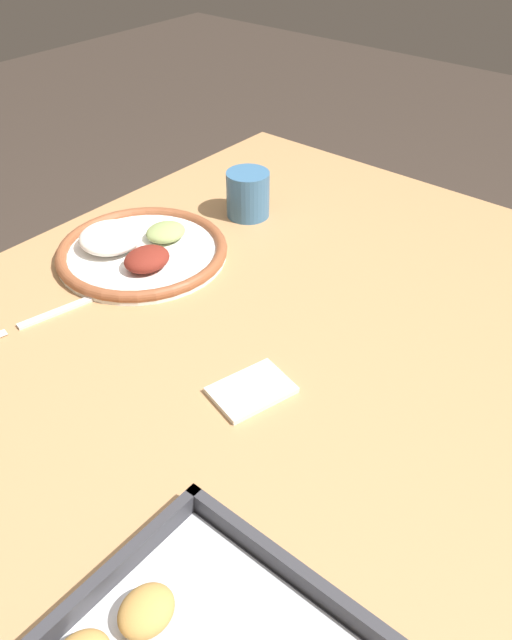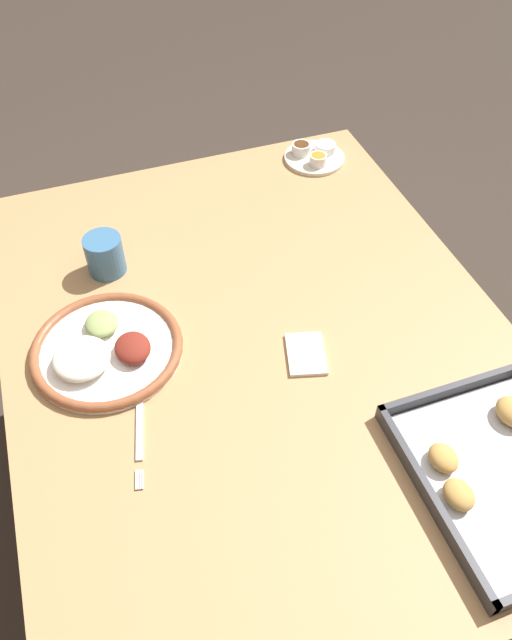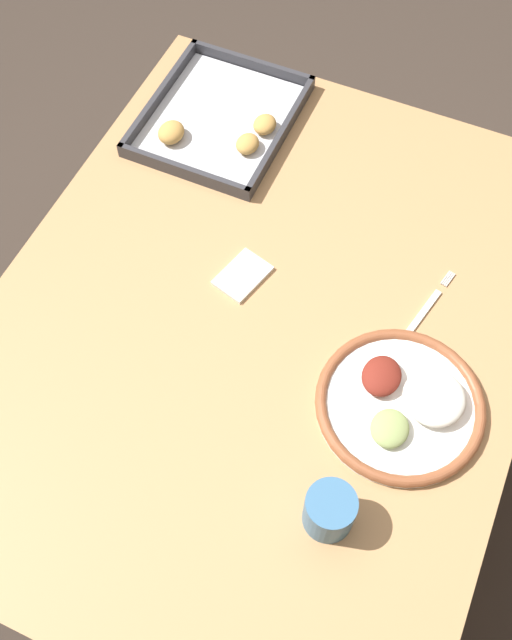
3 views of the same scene
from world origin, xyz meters
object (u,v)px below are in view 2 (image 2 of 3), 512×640
Objects in this scene: napkin at (306,354)px; baking_tray at (502,469)px; dinner_plate at (105,349)px; fork at (140,426)px; drinking_cup at (105,255)px; saucer_plate at (314,155)px.

baking_tray is at bearing 31.50° from napkin.
dinner_plate is 0.74m from baking_tray.
fork is (0.18, 0.03, -0.01)m from dinner_plate.
baking_tray is 0.88m from drinking_cup.
saucer_plate is at bearing 155.50° from napkin.
baking_tray is at bearing 74.91° from fork.
dinner_plate is 0.19m from fork.
saucer_plate is 0.94m from baking_tray.
dinner_plate reaches higher than saucer_plate.
drinking_cup is at bearing -67.90° from saucer_plate.
drinking_cup is at bearing -143.45° from baking_tray.
napkin is at bearing 111.40° from fork.
baking_tray is at bearing 36.55° from drinking_cup.
dinner_plate is 1.86× the size of saucer_plate.
saucer_plate is (-0.47, 0.64, 0.00)m from dinner_plate.
saucer_plate reaches higher than fork.
fork is at bearing -43.01° from saucer_plate.
fork is 0.34m from napkin.
fork is 0.42m from drinking_cup.
baking_tray is (0.94, -0.07, -0.00)m from saucer_plate.
dinner_plate is 2.48× the size of napkin.
dinner_plate is at bearing -110.08° from napkin.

